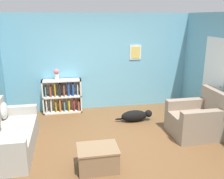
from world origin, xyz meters
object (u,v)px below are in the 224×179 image
coffee_table (98,157)px  dog (136,116)px  recliner_chair (198,119)px  bookshelf (62,96)px  vase (56,74)px  couch (7,136)px

coffee_table → dog: bearing=56.9°
recliner_chair → coffee_table: (-2.32, -0.88, -0.14)m
bookshelf → vase: vase is taller
couch → recliner_chair: recliner_chair is taller
recliner_chair → vase: bearing=147.6°
couch → coffee_table: couch is taller
vase → bookshelf: bearing=8.6°
recliner_chair → vase: (-3.01, 1.91, 0.72)m
coffee_table → couch: bearing=150.5°
couch → dog: couch is taller
bookshelf → recliner_chair: size_ratio=0.97×
vase → dog: bearing=-27.4°
bookshelf → recliner_chair: 3.48m
bookshelf → coffee_table: bearing=-78.4°
recliner_chair → dog: recliner_chair is taller
bookshelf → vase: size_ratio=3.48×
couch → vase: 2.23m
coffee_table → dog: coffee_table is taller
coffee_table → vase: vase is taller
couch → vase: bearing=63.8°
bookshelf → recliner_chair: recliner_chair is taller
recliner_chair → coffee_table: bearing=-159.2°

